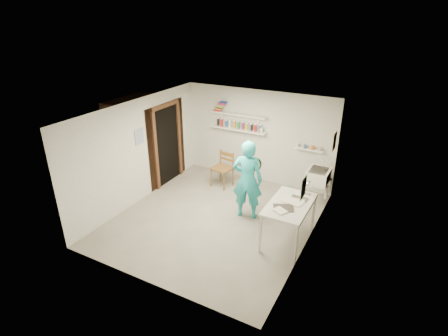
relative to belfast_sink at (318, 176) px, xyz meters
The scene contains 27 objects.
floor 2.54m from the belfast_sink, 135.83° to the right, with size 4.00×4.50×0.02m, color slate.
ceiling 2.98m from the belfast_sink, 135.83° to the right, with size 4.00×4.50×0.02m, color silver.
wall_back 1.90m from the belfast_sink, 162.26° to the left, with size 4.00×0.02×2.40m, color silver.
wall_front 4.36m from the belfast_sink, 113.84° to the right, with size 4.00×0.02×2.40m, color silver.
wall_left 4.16m from the belfast_sink, 155.67° to the right, with size 0.02×4.50×2.40m, color silver.
wall_right 1.79m from the belfast_sink, 81.30° to the right, with size 0.02×4.50×2.40m, color silver.
doorway_recess 3.81m from the belfast_sink, behind, with size 0.02×0.90×2.00m, color black.
corridor_box 4.51m from the belfast_sink, behind, with size 1.40×1.50×2.10m, color brown.
door_lintel 4.01m from the belfast_sink, behind, with size 0.06×1.05×0.10m, color brown.
door_jamb_near 3.91m from the belfast_sink, 162.82° to the right, with size 0.06×0.10×2.00m, color brown.
door_jamb_far 3.74m from the belfast_sink, behind, with size 0.06×0.10×2.00m, color brown.
shelf_lower 2.38m from the belfast_sink, 169.18° to the left, with size 1.50×0.22×0.03m, color white.
shelf_upper 2.52m from the belfast_sink, 169.18° to the left, with size 1.50×0.22×0.03m, color white.
ledge_shelf 0.75m from the belfast_sink, 130.40° to the left, with size 0.70×0.14×0.03m, color white.
poster_left 4.17m from the belfast_sink, 156.18° to the right, with size 0.01×0.28×0.36m, color #334C7F.
poster_right_a 0.89m from the belfast_sink, 22.79° to the left, with size 0.01×0.34×0.42m, color #995933.
poster_right_b 2.40m from the belfast_sink, 83.96° to the right, with size 0.01×0.30×0.38m, color #3F724C.
belfast_sink is the anchor object (origin of this frame).
man 1.76m from the belfast_sink, 133.15° to the right, with size 0.64×0.42×1.76m, color #25AFBA.
wall_clock 1.64m from the belfast_sink, 137.11° to the right, with size 0.32×0.32×0.04m, color beige.
wooden_chair 2.38m from the belfast_sink, behind, with size 0.47×0.45×1.00m, color brown.
work_table 1.77m from the belfast_sink, 93.61° to the right, with size 0.75×1.26×0.84m, color silver.
desk_lamp 1.29m from the belfast_sink, 85.51° to the right, with size 0.16×0.16×0.16m, color silver.
spray_cans 2.41m from the belfast_sink, 169.18° to the left, with size 1.34×0.06×0.17m.
book_stack 3.05m from the belfast_sink, behind, with size 0.34×0.14×0.25m.
ledge_pots 0.78m from the belfast_sink, 130.40° to the left, with size 0.48×0.07×0.09m.
papers 1.75m from the belfast_sink, 93.61° to the right, with size 0.30×0.22×0.02m.
Camera 1 is at (3.22, -5.66, 4.15)m, focal length 28.00 mm.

